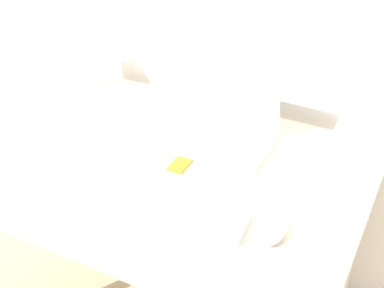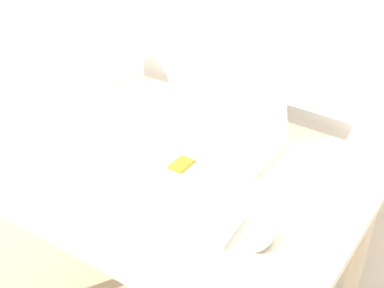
% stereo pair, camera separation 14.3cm
% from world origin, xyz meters
% --- Properties ---
extents(desk, '(1.14, 0.79, 0.72)m').
position_xyz_m(desk, '(0.00, 0.40, 0.63)').
color(desk, beige).
rests_on(desk, ground_plane).
extents(laptop, '(0.31, 0.23, 0.24)m').
position_xyz_m(laptop, '(0.10, 0.59, 0.77)').
color(laptop, white).
rests_on(laptop, desk).
extents(keyboard, '(0.45, 0.17, 0.02)m').
position_xyz_m(keyboard, '(0.10, 0.22, 0.73)').
color(keyboard, silver).
rests_on(keyboard, desk).
extents(mouse, '(0.06, 0.10, 0.04)m').
position_xyz_m(mouse, '(0.38, 0.26, 0.74)').
color(mouse, silver).
rests_on(mouse, desk).
extents(vase, '(0.11, 0.11, 0.24)m').
position_xyz_m(vase, '(-0.47, 0.65, 0.84)').
color(vase, white).
rests_on(vase, desk).
extents(mp3_player, '(0.04, 0.07, 0.01)m').
position_xyz_m(mp3_player, '(0.05, 0.41, 0.73)').
color(mp3_player, orange).
rests_on(mp3_player, desk).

